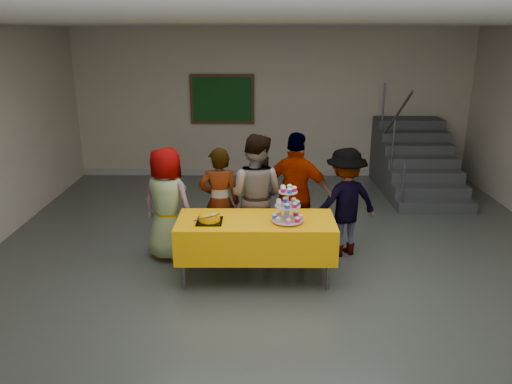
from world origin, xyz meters
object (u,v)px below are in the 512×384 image
bear_cake (209,217)px  noticeboard (222,99)px  schoolchild_d (296,195)px  staircase (413,163)px  schoolchild_c (255,195)px  bake_table (256,236)px  schoolchild_a (167,204)px  cupcake_stand (288,207)px  schoolchild_b (220,202)px  schoolchild_e (345,202)px

bear_cake → noticeboard: (-0.17, 4.70, 0.77)m
schoolchild_d → staircase: 3.94m
bear_cake → schoolchild_c: (0.53, 0.83, -0.00)m
staircase → noticeboard: noticeboard is taller
bake_table → schoolchild_a: size_ratio=1.24×
cupcake_stand → schoolchild_b: bearing=138.2°
schoolchild_a → schoolchild_e: size_ratio=1.03×
schoolchild_c → cupcake_stand: bearing=135.4°
bear_cake → schoolchild_b: schoolchild_b is taller
cupcake_stand → noticeboard: noticeboard is taller
bake_table → schoolchild_c: schoolchild_c is taller
cupcake_stand → schoolchild_a: (-1.53, 0.67, -0.19)m
schoolchild_b → schoolchild_e: 1.66m
bear_cake → schoolchild_b: (0.06, 0.77, -0.08)m
schoolchild_c → staircase: staircase is taller
bake_table → schoolchild_d: schoolchild_d is taller
schoolchild_a → schoolchild_c: 1.16m
schoolchild_c → staircase: size_ratio=0.69×
schoolchild_c → staircase: (3.03, 3.04, -0.34)m
schoolchild_c → staircase: bearing=-114.5°
bear_cake → schoolchild_a: (-0.62, 0.68, -0.07)m
schoolchild_b → schoolchild_d: (1.01, 0.05, 0.09)m
bear_cake → staircase: size_ratio=0.15×
schoolchild_d → schoolchild_b: bearing=20.0°
bear_cake → noticeboard: size_ratio=0.28×
schoolchild_a → schoolchild_e: 2.34m
schoolchild_c → schoolchild_e: 1.19m
cupcake_stand → noticeboard: (-1.08, 4.69, 0.65)m
schoolchild_b → schoolchild_a: bearing=5.4°
schoolchild_b → bake_table: bearing=122.3°
schoolchild_b → schoolchild_d: size_ratio=0.89×
cupcake_stand → schoolchild_a: 1.68m
schoolchild_e → schoolchild_a: bearing=-16.6°
staircase → bear_cake: bearing=-132.6°
staircase → noticeboard: bearing=167.3°
bear_cake → schoolchild_b: bearing=85.7°
noticeboard → schoolchild_c: bearing=-79.8°
schoolchild_c → schoolchild_e: bearing=-160.0°
schoolchild_b → schoolchild_c: bearing=-176.4°
bake_table → schoolchild_c: (-0.01, 0.74, 0.27)m
cupcake_stand → schoolchild_a: bearing=156.5°
bear_cake → staircase: bearing=47.4°
bake_table → schoolchild_d: size_ratio=1.12×
cupcake_stand → staircase: bearing=55.6°
bear_cake → schoolchild_c: 0.98m
bake_table → cupcake_stand: size_ratio=4.22×
cupcake_stand → bear_cake: bearing=-179.5°
bake_table → noticeboard: size_ratio=1.45×
bear_cake → schoolchild_c: size_ratio=0.22×
schoolchild_c → noticeboard: size_ratio=1.27×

